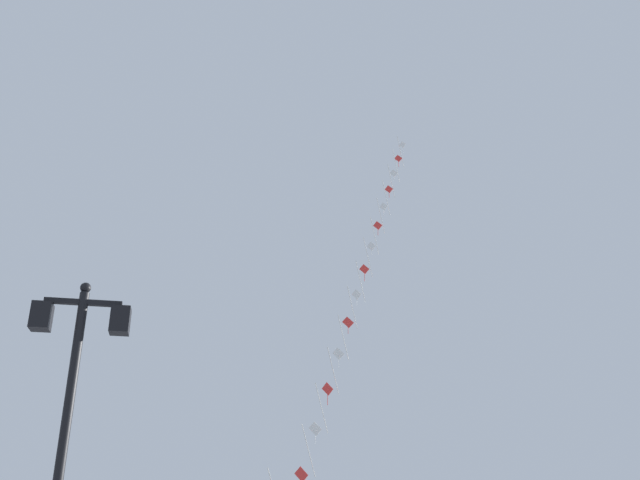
{
  "coord_description": "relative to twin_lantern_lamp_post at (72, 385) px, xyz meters",
  "views": [
    {
      "loc": [
        -0.87,
        -0.97,
        1.39
      ],
      "look_at": [
        3.35,
        21.35,
        11.29
      ],
      "focal_mm": 38.97,
      "sensor_mm": 36.0,
      "label": 1
    }
  ],
  "objects": [
    {
      "name": "twin_lantern_lamp_post",
      "position": [
        0.0,
        0.0,
        0.0
      ],
      "size": [
        1.4,
        0.28,
        4.97
      ],
      "color": "black",
      "rests_on": "ground_plane"
    },
    {
      "name": "kite_train",
      "position": [
        8.31,
        15.4,
        8.1
      ],
      "size": [
        8.64,
        12.94,
        21.81
      ],
      "color": "brown",
      "rests_on": "ground_plane"
    }
  ]
}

